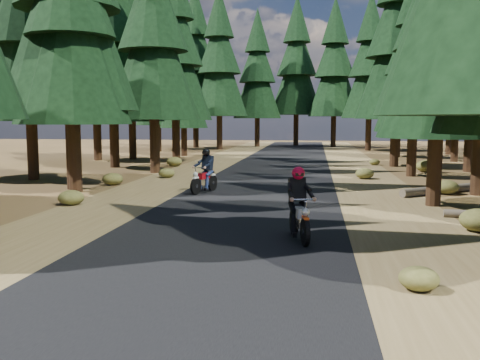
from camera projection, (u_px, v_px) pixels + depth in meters
name	position (u px, v px, depth m)	size (l,w,h in m)	color
ground	(232.00, 227.00, 14.17)	(120.00, 120.00, 0.00)	#423417
road	(254.00, 199.00, 19.09)	(6.00, 100.00, 0.01)	black
shoulder_l	(130.00, 197.00, 19.73)	(3.20, 100.00, 0.01)	brown
shoulder_r	(386.00, 202.00, 18.45)	(3.20, 100.00, 0.01)	brown
pine_forest	(283.00, 40.00, 34.00)	(34.59, 55.08, 16.32)	black
log_near	(446.00, 189.00, 20.76)	(0.32, 0.32, 4.86)	#4C4233
understory_shrubs	(297.00, 185.00, 21.14)	(15.75, 30.27, 0.66)	#474C1E
rider_lead	(299.00, 216.00, 12.59)	(1.03, 2.02, 1.73)	silver
rider_follow	(204.00, 178.00, 20.81)	(1.18, 2.01, 1.72)	maroon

